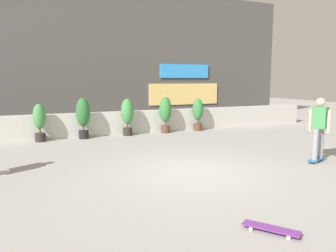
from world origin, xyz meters
TOP-DOWN VIEW (x-y plane):
  - ground_plane at (0.00, 0.00)m, footprint 48.00×48.00m
  - planter_wall at (0.00, 6.00)m, footprint 18.00×0.40m
  - building_backdrop at (0.01, 10.00)m, footprint 20.00×2.08m
  - potted_plant_0 at (-3.12, 5.55)m, footprint 0.43×0.43m
  - potted_plant_1 at (-1.62, 5.55)m, footprint 0.51×0.51m
  - potted_plant_2 at (0.07, 5.55)m, footprint 0.48×0.48m
  - potted_plant_3 at (1.67, 5.55)m, footprint 0.50×0.50m
  - potted_plant_4 at (3.17, 5.55)m, footprint 0.45×0.45m
  - skater_far_right at (3.46, -0.46)m, footprint 0.82×0.53m
  - skateboard_near_camera at (-0.47, -3.20)m, footprint 0.62×0.77m

SIDE VIEW (x-z plane):
  - ground_plane at x=0.00m, z-range 0.00..0.00m
  - skateboard_near_camera at x=-0.47m, z-range 0.02..0.10m
  - planter_wall at x=0.00m, z-range 0.00..0.90m
  - potted_plant_0 at x=-3.12m, z-range 0.08..1.41m
  - potted_plant_4 at x=3.17m, z-range 0.09..1.47m
  - potted_plant_2 at x=0.07m, z-range 0.11..1.55m
  - potted_plant_3 at x=1.67m, z-range 0.12..1.59m
  - potted_plant_1 at x=-1.62m, z-range 0.12..1.62m
  - skater_far_right at x=3.46m, z-range 0.09..1.79m
  - building_backdrop at x=0.01m, z-range 0.00..6.50m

